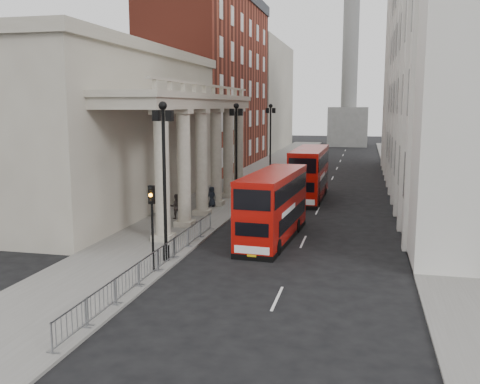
{
  "coord_description": "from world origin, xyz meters",
  "views": [
    {
      "loc": [
        9.42,
        -21.8,
        8.2
      ],
      "look_at": [
        2.15,
        9.49,
        3.02
      ],
      "focal_mm": 40.0,
      "sensor_mm": 36.0,
      "label": 1
    }
  ],
  "objects_px": {
    "lamp_post_mid": "(236,147)",
    "pedestrian_c": "(212,197)",
    "traffic_light": "(152,212)",
    "monument_column": "(350,68)",
    "lamp_post_north": "(270,137)",
    "bus_near": "(273,205)",
    "pedestrian_a": "(185,199)",
    "pedestrian_b": "(176,206)",
    "bus_far": "(309,173)",
    "lamp_post_south": "(164,170)"
  },
  "relations": [
    {
      "from": "pedestrian_a",
      "to": "lamp_post_south",
      "type": "bearing_deg",
      "value": -68.61
    },
    {
      "from": "pedestrian_c",
      "to": "traffic_light",
      "type": "bearing_deg",
      "value": -68.22
    },
    {
      "from": "lamp_post_south",
      "to": "bus_near",
      "type": "distance_m",
      "value": 8.17
    },
    {
      "from": "bus_near",
      "to": "pedestrian_b",
      "type": "relative_size",
      "value": 5.5
    },
    {
      "from": "monument_column",
      "to": "bus_far",
      "type": "bearing_deg",
      "value": -91.05
    },
    {
      "from": "monument_column",
      "to": "bus_near",
      "type": "height_order",
      "value": "monument_column"
    },
    {
      "from": "lamp_post_south",
      "to": "lamp_post_mid",
      "type": "height_order",
      "value": "same"
    },
    {
      "from": "monument_column",
      "to": "pedestrian_a",
      "type": "distance_m",
      "value": 76.8
    },
    {
      "from": "pedestrian_a",
      "to": "pedestrian_b",
      "type": "bearing_deg",
      "value": -75.78
    },
    {
      "from": "monument_column",
      "to": "pedestrian_a",
      "type": "relative_size",
      "value": 29.48
    },
    {
      "from": "lamp_post_south",
      "to": "pedestrian_b",
      "type": "relative_size",
      "value": 4.61
    },
    {
      "from": "lamp_post_mid",
      "to": "pedestrian_b",
      "type": "bearing_deg",
      "value": -117.79
    },
    {
      "from": "traffic_light",
      "to": "pedestrian_b",
      "type": "xyz_separation_m",
      "value": [
        -3.18,
        12.17,
        -2.08
      ]
    },
    {
      "from": "lamp_post_mid",
      "to": "bus_near",
      "type": "relative_size",
      "value": 0.84
    },
    {
      "from": "lamp_post_mid",
      "to": "pedestrian_b",
      "type": "relative_size",
      "value": 4.61
    },
    {
      "from": "pedestrian_c",
      "to": "pedestrian_b",
      "type": "bearing_deg",
      "value": -87.71
    },
    {
      "from": "lamp_post_south",
      "to": "bus_near",
      "type": "height_order",
      "value": "lamp_post_south"
    },
    {
      "from": "monument_column",
      "to": "pedestrian_b",
      "type": "bearing_deg",
      "value": -97.09
    },
    {
      "from": "lamp_post_north",
      "to": "traffic_light",
      "type": "distance_m",
      "value": 34.07
    },
    {
      "from": "traffic_light",
      "to": "pedestrian_b",
      "type": "height_order",
      "value": "traffic_light"
    },
    {
      "from": "lamp_post_north",
      "to": "pedestrian_b",
      "type": "bearing_deg",
      "value": -98.03
    },
    {
      "from": "lamp_post_mid",
      "to": "traffic_light",
      "type": "xyz_separation_m",
      "value": [
        0.1,
        -18.02,
        -1.8
      ]
    },
    {
      "from": "monument_column",
      "to": "bus_far",
      "type": "distance_m",
      "value": 68.06
    },
    {
      "from": "bus_near",
      "to": "pedestrian_c",
      "type": "relative_size",
      "value": 6.07
    },
    {
      "from": "pedestrian_b",
      "to": "pedestrian_a",
      "type": "bearing_deg",
      "value": -103.54
    },
    {
      "from": "bus_far",
      "to": "pedestrian_a",
      "type": "xyz_separation_m",
      "value": [
        -8.89,
        -7.98,
        -1.32
      ]
    },
    {
      "from": "pedestrian_b",
      "to": "pedestrian_c",
      "type": "bearing_deg",
      "value": -124.0
    },
    {
      "from": "lamp_post_mid",
      "to": "pedestrian_c",
      "type": "relative_size",
      "value": 5.09
    },
    {
      "from": "bus_near",
      "to": "pedestrian_c",
      "type": "xyz_separation_m",
      "value": [
        -6.61,
        9.21,
        -1.27
      ]
    },
    {
      "from": "monument_column",
      "to": "bus_near",
      "type": "distance_m",
      "value": 83.07
    },
    {
      "from": "pedestrian_c",
      "to": "lamp_post_north",
      "type": "bearing_deg",
      "value": 98.71
    },
    {
      "from": "lamp_post_mid",
      "to": "bus_near",
      "type": "distance_m",
      "value": 11.28
    },
    {
      "from": "lamp_post_north",
      "to": "traffic_light",
      "type": "bearing_deg",
      "value": -89.83
    },
    {
      "from": "traffic_light",
      "to": "lamp_post_south",
      "type": "bearing_deg",
      "value": 92.84
    },
    {
      "from": "monument_column",
      "to": "lamp_post_north",
      "type": "height_order",
      "value": "monument_column"
    },
    {
      "from": "lamp_post_mid",
      "to": "pedestrian_b",
      "type": "xyz_separation_m",
      "value": [
        -3.08,
        -5.85,
        -3.89
      ]
    },
    {
      "from": "traffic_light",
      "to": "bus_far",
      "type": "distance_m",
      "value": 23.95
    },
    {
      "from": "monument_column",
      "to": "pedestrian_c",
      "type": "bearing_deg",
      "value": -96.67
    },
    {
      "from": "lamp_post_south",
      "to": "pedestrian_b",
      "type": "bearing_deg",
      "value": 106.89
    },
    {
      "from": "pedestrian_b",
      "to": "pedestrian_c",
      "type": "relative_size",
      "value": 1.1
    },
    {
      "from": "traffic_light",
      "to": "pedestrian_c",
      "type": "bearing_deg",
      "value": 96.58
    },
    {
      "from": "lamp_post_south",
      "to": "lamp_post_north",
      "type": "distance_m",
      "value": 32.0
    },
    {
      "from": "monument_column",
      "to": "lamp_post_north",
      "type": "xyz_separation_m",
      "value": [
        -6.6,
        -56.0,
        -11.07
      ]
    },
    {
      "from": "lamp_post_mid",
      "to": "pedestrian_c",
      "type": "bearing_deg",
      "value": -160.15
    },
    {
      "from": "pedestrian_a",
      "to": "monument_column",
      "type": "bearing_deg",
      "value": 88.96
    },
    {
      "from": "bus_far",
      "to": "pedestrian_c",
      "type": "xyz_separation_m",
      "value": [
        -7.28,
        -6.01,
        -1.42
      ]
    },
    {
      "from": "bus_near",
      "to": "pedestrian_a",
      "type": "xyz_separation_m",
      "value": [
        -8.21,
        7.24,
        -1.17
      ]
    },
    {
      "from": "lamp_post_mid",
      "to": "traffic_light",
      "type": "bearing_deg",
      "value": -89.68
    },
    {
      "from": "lamp_post_south",
      "to": "pedestrian_c",
      "type": "relative_size",
      "value": 5.09
    },
    {
      "from": "pedestrian_b",
      "to": "bus_near",
      "type": "bearing_deg",
      "value": 131.47
    }
  ]
}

